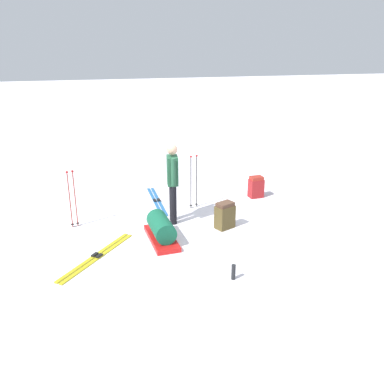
{
  "coord_description": "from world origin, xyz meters",
  "views": [
    {
      "loc": [
        2.2,
        7.64,
        3.57
      ],
      "look_at": [
        0.0,
        0.0,
        0.7
      ],
      "focal_mm": 38.1,
      "sensor_mm": 36.0,
      "label": 1
    }
  ],
  "objects": [
    {
      "name": "ground_plane",
      "position": [
        0.0,
        0.0,
        0.0
      ],
      "size": [
        80.0,
        80.0,
        0.0
      ],
      "primitive_type": "plane",
      "color": "white"
    },
    {
      "name": "ski_poles_planted_far",
      "position": [
        -0.28,
        -0.85,
        0.7
      ],
      "size": [
        0.22,
        0.11,
        1.26
      ],
      "color": "black",
      "rests_on": "ground_plane"
    },
    {
      "name": "gear_sled",
      "position": [
        0.8,
        0.62,
        0.22
      ],
      "size": [
        0.49,
        1.23,
        0.49
      ],
      "color": "red",
      "rests_on": "ground_plane"
    },
    {
      "name": "backpack_bright",
      "position": [
        -0.58,
        0.43,
        0.27
      ],
      "size": [
        0.45,
        0.38,
        0.56
      ],
      "color": "brown",
      "rests_on": "ground_plane"
    },
    {
      "name": "ski_poles_planted_near",
      "position": [
        2.4,
        -0.5,
        0.68
      ],
      "size": [
        0.18,
        0.1,
        1.22
      ],
      "color": "maroon",
      "rests_on": "ground_plane"
    },
    {
      "name": "skier_standing",
      "position": [
        0.37,
        -0.17,
        0.95
      ],
      "size": [
        0.27,
        0.56,
        1.7
      ],
      "color": "black",
      "rests_on": "ground_plane"
    },
    {
      "name": "ski_pair_near",
      "position": [
        0.47,
        -1.45,
        0.01
      ],
      "size": [
        0.2,
        1.92,
        0.05
      ],
      "color": "#255F9C",
      "rests_on": "ground_plane"
    },
    {
      "name": "ski_pair_far",
      "position": [
        2.05,
        0.96,
        0.01
      ],
      "size": [
        1.44,
        1.59,
        0.05
      ],
      "color": "gold",
      "rests_on": "ground_plane"
    },
    {
      "name": "thermos_bottle",
      "position": [
        -0.03,
        2.32,
        0.13
      ],
      "size": [
        0.07,
        0.07,
        0.26
      ],
      "primitive_type": "cylinder",
      "color": "black",
      "rests_on": "ground_plane"
    },
    {
      "name": "backpack_large_dark",
      "position": [
        -1.96,
        -1.07,
        0.26
      ],
      "size": [
        0.35,
        0.26,
        0.54
      ],
      "color": "maroon",
      "rests_on": "ground_plane"
    }
  ]
}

